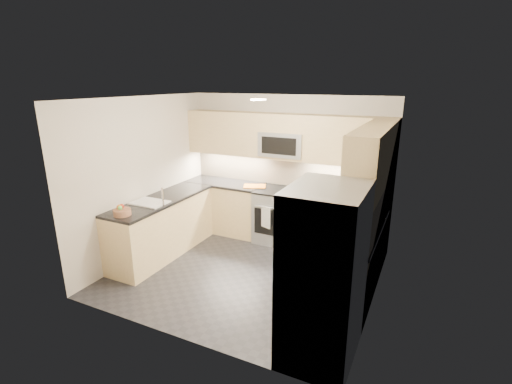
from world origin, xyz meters
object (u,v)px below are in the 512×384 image
(gas_range, at_px, (279,216))
(cutting_board, at_px, (255,186))
(utensil_bowl, at_px, (356,195))
(fruit_basket, at_px, (122,212))
(refrigerator, at_px, (323,275))
(microwave, at_px, (283,144))

(gas_range, xyz_separation_m, cutting_board, (-0.47, -0.01, 0.49))
(utensil_bowl, distance_m, fruit_basket, 3.48)
(gas_range, height_order, refrigerator, refrigerator)
(fruit_basket, bearing_deg, utensil_bowl, 37.64)
(microwave, xyz_separation_m, refrigerator, (1.45, -2.55, -0.80))
(refrigerator, height_order, cutting_board, refrigerator)
(gas_range, distance_m, cutting_board, 0.68)
(refrigerator, relative_size, fruit_basket, 7.58)
(utensil_bowl, bearing_deg, fruit_basket, -142.36)
(utensil_bowl, bearing_deg, cutting_board, -178.79)
(gas_range, relative_size, refrigerator, 0.51)
(microwave, height_order, utensil_bowl, microwave)
(gas_range, bearing_deg, utensil_bowl, 1.30)
(utensil_bowl, xyz_separation_m, fruit_basket, (-2.75, -2.12, -0.03))
(microwave, height_order, refrigerator, microwave)
(microwave, height_order, fruit_basket, microwave)
(refrigerator, bearing_deg, gas_range, 120.88)
(gas_range, distance_m, utensil_bowl, 1.39)
(gas_range, bearing_deg, microwave, 90.00)
(refrigerator, bearing_deg, microwave, 119.62)
(fruit_basket, bearing_deg, gas_range, 54.71)
(microwave, relative_size, utensil_bowl, 3.06)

